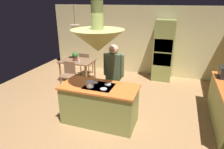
{
  "coord_description": "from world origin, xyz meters",
  "views": [
    {
      "loc": [
        1.58,
        -3.89,
        2.74
      ],
      "look_at": [
        0.1,
        0.4,
        1.0
      ],
      "focal_mm": 31.44,
      "sensor_mm": 36.0,
      "label": 1
    }
  ],
  "objects_px": {
    "chair_facing_island": "(68,73)",
    "dining_table": "(77,63)",
    "chair_by_back_wall": "(86,62)",
    "cup_on_table": "(79,61)",
    "oven_tower": "(164,51)",
    "person_at_island": "(114,73)",
    "cooking_pot_on_cooktop": "(90,84)",
    "potted_plant_on_table": "(75,56)",
    "kitchen_island": "(100,104)"
  },
  "relations": [
    {
      "from": "chair_by_back_wall",
      "to": "cooking_pot_on_cooktop",
      "type": "relative_size",
      "value": 4.83
    },
    {
      "from": "cup_on_table",
      "to": "potted_plant_on_table",
      "type": "bearing_deg",
      "value": 144.35
    },
    {
      "from": "oven_tower",
      "to": "dining_table",
      "type": "relative_size",
      "value": 1.89
    },
    {
      "from": "dining_table",
      "to": "cooking_pot_on_cooktop",
      "type": "height_order",
      "value": "cooking_pot_on_cooktop"
    },
    {
      "from": "oven_tower",
      "to": "chair_by_back_wall",
      "type": "relative_size",
      "value": 2.44
    },
    {
      "from": "oven_tower",
      "to": "kitchen_island",
      "type": "bearing_deg",
      "value": -108.74
    },
    {
      "from": "kitchen_island",
      "to": "chair_by_back_wall",
      "type": "bearing_deg",
      "value": 121.95
    },
    {
      "from": "cup_on_table",
      "to": "oven_tower",
      "type": "bearing_deg",
      "value": 27.19
    },
    {
      "from": "kitchen_island",
      "to": "chair_facing_island",
      "type": "bearing_deg",
      "value": 139.07
    },
    {
      "from": "potted_plant_on_table",
      "to": "cup_on_table",
      "type": "height_order",
      "value": "potted_plant_on_table"
    },
    {
      "from": "oven_tower",
      "to": "cup_on_table",
      "type": "distance_m",
      "value": 2.96
    },
    {
      "from": "chair_by_back_wall",
      "to": "cup_on_table",
      "type": "distance_m",
      "value": 0.9
    },
    {
      "from": "kitchen_island",
      "to": "potted_plant_on_table",
      "type": "bearing_deg",
      "value": 130.22
    },
    {
      "from": "kitchen_island",
      "to": "person_at_island",
      "type": "distance_m",
      "value": 0.87
    },
    {
      "from": "potted_plant_on_table",
      "to": "cup_on_table",
      "type": "relative_size",
      "value": 3.33
    },
    {
      "from": "chair_facing_island",
      "to": "dining_table",
      "type": "bearing_deg",
      "value": 90.0
    },
    {
      "from": "chair_facing_island",
      "to": "potted_plant_on_table",
      "type": "xyz_separation_m",
      "value": [
        -0.04,
        0.58,
        0.42
      ]
    },
    {
      "from": "cooking_pot_on_cooktop",
      "to": "potted_plant_on_table",
      "type": "bearing_deg",
      "value": 125.84
    },
    {
      "from": "kitchen_island",
      "to": "dining_table",
      "type": "xyz_separation_m",
      "value": [
        -1.7,
        2.1,
        0.19
      ]
    },
    {
      "from": "dining_table",
      "to": "cooking_pot_on_cooktop",
      "type": "distance_m",
      "value": 2.73
    },
    {
      "from": "dining_table",
      "to": "cup_on_table",
      "type": "xyz_separation_m",
      "value": [
        0.18,
        -0.2,
        0.15
      ]
    },
    {
      "from": "dining_table",
      "to": "chair_facing_island",
      "type": "relative_size",
      "value": 1.29
    },
    {
      "from": "cooking_pot_on_cooktop",
      "to": "dining_table",
      "type": "bearing_deg",
      "value": 124.63
    },
    {
      "from": "person_at_island",
      "to": "chair_by_back_wall",
      "type": "height_order",
      "value": "person_at_island"
    },
    {
      "from": "oven_tower",
      "to": "chair_facing_island",
      "type": "relative_size",
      "value": 2.44
    },
    {
      "from": "chair_facing_island",
      "to": "potted_plant_on_table",
      "type": "distance_m",
      "value": 0.72
    },
    {
      "from": "chair_by_back_wall",
      "to": "cup_on_table",
      "type": "xyz_separation_m",
      "value": [
        0.18,
        -0.83,
        0.3
      ]
    },
    {
      "from": "person_at_island",
      "to": "chair_by_back_wall",
      "type": "relative_size",
      "value": 2.0
    },
    {
      "from": "dining_table",
      "to": "chair_by_back_wall",
      "type": "xyz_separation_m",
      "value": [
        0.0,
        0.63,
        -0.15
      ]
    },
    {
      "from": "dining_table",
      "to": "cup_on_table",
      "type": "bearing_deg",
      "value": -48.14
    },
    {
      "from": "potted_plant_on_table",
      "to": "chair_by_back_wall",
      "type": "bearing_deg",
      "value": 86.78
    },
    {
      "from": "kitchen_island",
      "to": "chair_facing_island",
      "type": "relative_size",
      "value": 2.01
    },
    {
      "from": "chair_by_back_wall",
      "to": "person_at_island",
      "type": "bearing_deg",
      "value": 131.6
    },
    {
      "from": "oven_tower",
      "to": "dining_table",
      "type": "xyz_separation_m",
      "value": [
        -2.8,
        -1.14,
        -0.4
      ]
    },
    {
      "from": "dining_table",
      "to": "person_at_island",
      "type": "distance_m",
      "value": 2.33
    },
    {
      "from": "cup_on_table",
      "to": "cooking_pot_on_cooktop",
      "type": "distance_m",
      "value": 2.45
    },
    {
      "from": "oven_tower",
      "to": "chair_by_back_wall",
      "type": "xyz_separation_m",
      "value": [
        -2.8,
        -0.52,
        -0.56
      ]
    },
    {
      "from": "dining_table",
      "to": "person_at_island",
      "type": "relative_size",
      "value": 0.65
    },
    {
      "from": "oven_tower",
      "to": "chair_by_back_wall",
      "type": "distance_m",
      "value": 2.9
    },
    {
      "from": "dining_table",
      "to": "kitchen_island",
      "type": "bearing_deg",
      "value": -51.01
    },
    {
      "from": "person_at_island",
      "to": "cooking_pot_on_cooktop",
      "type": "bearing_deg",
      "value": -108.81
    },
    {
      "from": "person_at_island",
      "to": "cooking_pot_on_cooktop",
      "type": "height_order",
      "value": "person_at_island"
    },
    {
      "from": "chair_by_back_wall",
      "to": "kitchen_island",
      "type": "bearing_deg",
      "value": 121.95
    },
    {
      "from": "cooking_pot_on_cooktop",
      "to": "chair_facing_island",
      "type": "bearing_deg",
      "value": 133.83
    },
    {
      "from": "person_at_island",
      "to": "cooking_pot_on_cooktop",
      "type": "xyz_separation_m",
      "value": [
        -0.28,
        -0.81,
        0.0
      ]
    },
    {
      "from": "chair_facing_island",
      "to": "cup_on_table",
      "type": "xyz_separation_m",
      "value": [
        0.18,
        0.42,
        0.3
      ]
    },
    {
      "from": "oven_tower",
      "to": "person_at_island",
      "type": "distance_m",
      "value": 2.75
    },
    {
      "from": "oven_tower",
      "to": "cooking_pot_on_cooktop",
      "type": "xyz_separation_m",
      "value": [
        -1.26,
        -3.37,
        -0.05
      ]
    },
    {
      "from": "person_at_island",
      "to": "cooking_pot_on_cooktop",
      "type": "distance_m",
      "value": 0.86
    },
    {
      "from": "chair_facing_island",
      "to": "cup_on_table",
      "type": "height_order",
      "value": "chair_facing_island"
    }
  ]
}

